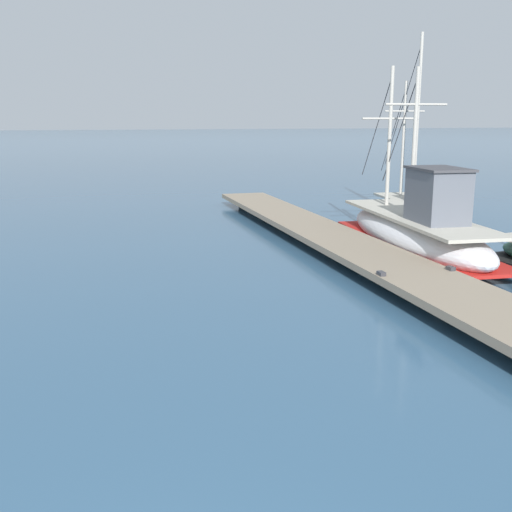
% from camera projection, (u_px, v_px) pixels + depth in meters
% --- Properties ---
extents(floating_dock, '(2.40, 20.67, 0.53)m').
position_uv_depth(floating_dock, '(338.00, 240.00, 16.39)').
color(floating_dock, gray).
rests_on(floating_dock, ground).
extents(fishing_boat_0, '(2.48, 6.33, 6.38)m').
position_uv_depth(fishing_boat_0, '(416.00, 207.00, 21.40)').
color(fishing_boat_0, '#337556').
rests_on(fishing_boat_0, ground).
extents(fishing_boat_3, '(2.72, 7.82, 5.00)m').
position_uv_depth(fishing_boat_3, '(418.00, 230.00, 16.06)').
color(fishing_boat_3, silver).
rests_on(fishing_boat_3, ground).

